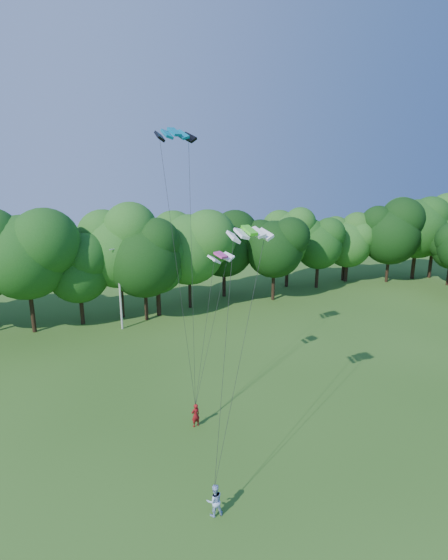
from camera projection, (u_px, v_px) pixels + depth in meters
name	position (u px, v px, depth m)	size (l,w,h in m)	color
ground	(323.00, 559.00, 19.68)	(160.00, 160.00, 0.00)	#275015
utility_pole	(120.00, 288.00, 45.53)	(1.72, 0.66, 8.96)	#B5B6AD
kite_flyer_left	(196.00, 415.00, 29.33)	(0.61, 0.40, 1.67)	maroon
kite_flyer_right	(215.00, 500.00, 21.91)	(0.85, 0.66, 1.75)	#AFC8F3
kite_teal	(174.00, 132.00, 28.58)	(2.80, 1.57, 0.63)	#047295
kite_green	(249.00, 230.00, 23.91)	(2.54, 1.25, 0.47)	#44DD21
kite_pink	(221.00, 255.00, 31.20)	(2.13, 1.51, 0.38)	#D83C92
tree_back_center	(143.00, 249.00, 47.32)	(8.97, 8.97, 13.04)	#322313
tree_back_east	(346.00, 237.00, 64.17)	(7.21, 7.21, 10.49)	#392416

